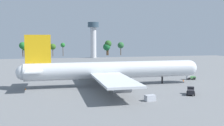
% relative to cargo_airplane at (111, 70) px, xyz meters
% --- Properties ---
extents(ground_plane, '(282.21, 282.21, 0.00)m').
position_rel_cargo_airplane_xyz_m(ground_plane, '(0.39, 0.00, -5.94)').
color(ground_plane, slate).
extents(cargo_airplane, '(70.55, 63.64, 19.45)m').
position_rel_cargo_airplane_xyz_m(cargo_airplane, '(0.00, 0.00, 0.00)').
color(cargo_airplane, silver).
rests_on(cargo_airplane, ground_plane).
extents(fuel_truck, '(3.09, 5.34, 2.29)m').
position_rel_cargo_airplane_xyz_m(fuel_truck, '(-14.35, 39.42, -4.86)').
color(fuel_truck, '#333338').
rests_on(fuel_truck, ground_plane).
extents(maintenance_van, '(4.12, 5.13, 2.38)m').
position_rel_cargo_airplane_xyz_m(maintenance_van, '(21.61, -21.55, -4.73)').
color(maintenance_van, '#232328').
rests_on(maintenance_van, ground_plane).
extents(cargo_loader, '(3.94, 2.99, 2.55)m').
position_rel_cargo_airplane_xyz_m(cargo_loader, '(37.29, 6.74, -4.77)').
color(cargo_loader, silver).
rests_on(cargo_loader, ground_plane).
extents(cargo_container_aft, '(3.28, 2.29, 1.75)m').
position_rel_cargo_airplane_xyz_m(cargo_container_aft, '(5.65, -26.58, -5.06)').
color(cargo_container_aft, '#B7BCC6').
rests_on(cargo_container_aft, ground_plane).
extents(safety_cone_nose, '(0.58, 0.58, 0.83)m').
position_rel_cargo_airplane_xyz_m(safety_cone_nose, '(32.14, 3.29, -5.53)').
color(safety_cone_nose, orange).
rests_on(safety_cone_nose, ground_plane).
extents(safety_cone_tail, '(0.45, 0.45, 0.64)m').
position_rel_cargo_airplane_xyz_m(safety_cone_tail, '(-31.36, -0.85, -5.62)').
color(safety_cone_tail, orange).
rests_on(safety_cone_tail, ground_plane).
extents(control_tower, '(9.65, 9.65, 31.44)m').
position_rel_cargo_airplane_xyz_m(control_tower, '(15.45, 137.00, 13.44)').
color(control_tower, silver).
rests_on(control_tower, ground_plane).
extents(tree_line_backdrop, '(101.43, 7.31, 15.11)m').
position_rel_cargo_airplane_xyz_m(tree_line_backdrop, '(8.89, 165.35, 3.85)').
color(tree_line_backdrop, '#51381E').
rests_on(tree_line_backdrop, ground_plane).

